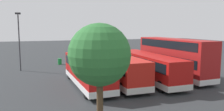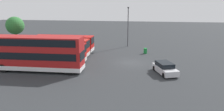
{
  "view_description": "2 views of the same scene",
  "coord_description": "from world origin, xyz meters",
  "px_view_note": "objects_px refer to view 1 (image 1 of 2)",
  "views": [
    {
      "loc": [
        10.42,
        33.84,
        5.87
      ],
      "look_at": [
        -1.26,
        1.84,
        1.61
      ],
      "focal_mm": 35.9,
      "sensor_mm": 36.0,
      "label": 1
    },
    {
      "loc": [
        -29.88,
        -1.61,
        8.73
      ],
      "look_at": [
        -0.33,
        2.7,
        1.1
      ],
      "focal_mm": 33.44,
      "sensor_mm": 36.0,
      "label": 2
    }
  ],
  "objects_px": {
    "bus_single_deck_third": "(118,68)",
    "lamp_post_tall": "(19,37)",
    "bus_double_decker_near_end": "(173,56)",
    "car_hatchback_silver": "(115,56)",
    "bus_single_deck_fourth": "(87,70)",
    "bus_single_deck_second": "(148,66)",
    "waste_bin_yellow": "(60,62)"
  },
  "relations": [
    {
      "from": "bus_double_decker_near_end",
      "to": "car_hatchback_silver",
      "type": "bearing_deg",
      "value": -85.24
    },
    {
      "from": "bus_single_deck_third",
      "to": "waste_bin_yellow",
      "type": "distance_m",
      "value": 15.18
    },
    {
      "from": "bus_double_decker_near_end",
      "to": "waste_bin_yellow",
      "type": "relative_size",
      "value": 12.3
    },
    {
      "from": "bus_single_deck_second",
      "to": "waste_bin_yellow",
      "type": "relative_size",
      "value": 12.35
    },
    {
      "from": "bus_single_deck_third",
      "to": "bus_single_deck_fourth",
      "type": "bearing_deg",
      "value": 0.11
    },
    {
      "from": "bus_single_deck_second",
      "to": "car_hatchback_silver",
      "type": "distance_m",
      "value": 17.14
    },
    {
      "from": "bus_single_deck_second",
      "to": "waste_bin_yellow",
      "type": "xyz_separation_m",
      "value": [
        7.85,
        -14.61,
        -1.15
      ]
    },
    {
      "from": "lamp_post_tall",
      "to": "bus_single_deck_second",
      "type": "bearing_deg",
      "value": 140.67
    },
    {
      "from": "bus_single_deck_third",
      "to": "lamp_post_tall",
      "type": "height_order",
      "value": "lamp_post_tall"
    },
    {
      "from": "bus_double_decker_near_end",
      "to": "bus_single_deck_second",
      "type": "distance_m",
      "value": 4.0
    },
    {
      "from": "car_hatchback_silver",
      "to": "lamp_post_tall",
      "type": "distance_m",
      "value": 17.49
    },
    {
      "from": "car_hatchback_silver",
      "to": "waste_bin_yellow",
      "type": "distance_m",
      "value": 10.59
    },
    {
      "from": "car_hatchback_silver",
      "to": "bus_single_deck_fourth",
      "type": "bearing_deg",
      "value": 60.94
    },
    {
      "from": "bus_single_deck_second",
      "to": "lamp_post_tall",
      "type": "xyz_separation_m",
      "value": [
        13.53,
        -11.09,
        2.98
      ]
    },
    {
      "from": "waste_bin_yellow",
      "to": "lamp_post_tall",
      "type": "bearing_deg",
      "value": 31.74
    },
    {
      "from": "car_hatchback_silver",
      "to": "bus_double_decker_near_end",
      "type": "bearing_deg",
      "value": 94.76
    },
    {
      "from": "lamp_post_tall",
      "to": "waste_bin_yellow",
      "type": "height_order",
      "value": "lamp_post_tall"
    },
    {
      "from": "bus_double_decker_near_end",
      "to": "bus_single_deck_second",
      "type": "relative_size",
      "value": 1.0
    },
    {
      "from": "waste_bin_yellow",
      "to": "bus_double_decker_near_end",
      "type": "bearing_deg",
      "value": 130.26
    },
    {
      "from": "bus_double_decker_near_end",
      "to": "car_hatchback_silver",
      "type": "distance_m",
      "value": 16.26
    },
    {
      "from": "bus_single_deck_third",
      "to": "bus_single_deck_second",
      "type": "bearing_deg",
      "value": 178.42
    },
    {
      "from": "bus_double_decker_near_end",
      "to": "car_hatchback_silver",
      "type": "height_order",
      "value": "bus_double_decker_near_end"
    },
    {
      "from": "lamp_post_tall",
      "to": "car_hatchback_silver",
      "type": "bearing_deg",
      "value": -159.96
    },
    {
      "from": "bus_double_decker_near_end",
      "to": "waste_bin_yellow",
      "type": "bearing_deg",
      "value": -49.74
    },
    {
      "from": "bus_double_decker_near_end",
      "to": "waste_bin_yellow",
      "type": "distance_m",
      "value": 18.17
    },
    {
      "from": "bus_single_deck_second",
      "to": "bus_single_deck_third",
      "type": "xyz_separation_m",
      "value": [
        3.54,
        -0.1,
        -0.0
      ]
    },
    {
      "from": "bus_single_deck_second",
      "to": "car_hatchback_silver",
      "type": "xyz_separation_m",
      "value": [
        -2.49,
        -16.93,
        -0.92
      ]
    },
    {
      "from": "car_hatchback_silver",
      "to": "waste_bin_yellow",
      "type": "height_order",
      "value": "car_hatchback_silver"
    },
    {
      "from": "bus_single_deck_second",
      "to": "bus_single_deck_fourth",
      "type": "distance_m",
      "value": 6.87
    },
    {
      "from": "bus_single_deck_fourth",
      "to": "bus_single_deck_third",
      "type": "bearing_deg",
      "value": -179.89
    },
    {
      "from": "bus_single_deck_fourth",
      "to": "car_hatchback_silver",
      "type": "xyz_separation_m",
      "value": [
        -9.36,
        -16.84,
        -0.92
      ]
    },
    {
      "from": "bus_single_deck_second",
      "to": "bus_single_deck_third",
      "type": "bearing_deg",
      "value": -1.58
    }
  ]
}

